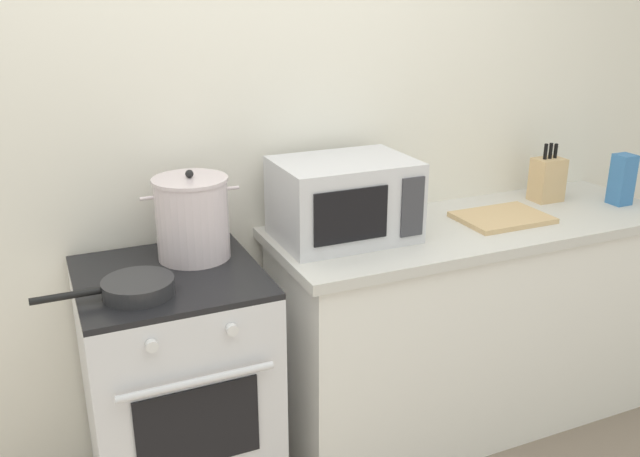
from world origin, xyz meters
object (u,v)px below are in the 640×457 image
frying_pan (136,287)px  cutting_board (502,217)px  stove (179,393)px  microwave (344,199)px  pasta_box (622,179)px  knife_block (547,179)px  stock_pot (192,218)px

frying_pan → cutting_board: size_ratio=1.17×
stove → microwave: 0.92m
frying_pan → pasta_box: pasta_box is taller
stove → knife_block: (1.70, 0.14, 0.56)m
microwave → knife_block: 1.03m
stove → cutting_board: size_ratio=2.56×
cutting_board → pasta_box: bearing=-2.9°
stove → knife_block: bearing=4.7°
cutting_board → stock_pot: bearing=174.8°
stock_pot → pasta_box: 1.85m
microwave → knife_block: (1.02, 0.06, -0.05)m
stock_pot → frying_pan: bearing=-135.9°
knife_block → pasta_box: bearing=-33.3°
cutting_board → knife_block: size_ratio=1.39×
stock_pot → knife_block: stock_pot is taller
cutting_board → knife_block: (0.34, 0.14, 0.09)m
microwave → frying_pan: bearing=-166.1°
stove → stock_pot: size_ratio=2.70×
stove → frying_pan: bearing=-136.0°
stock_pot → knife_block: size_ratio=1.32×
cutting_board → microwave: bearing=173.4°
cutting_board → pasta_box: pasta_box is taller
frying_pan → knife_block: bearing=8.2°
stove → frying_pan: 0.52m
cutting_board → knife_block: bearing=22.2°
pasta_box → cutting_board: bearing=177.1°
microwave → cutting_board: size_ratio=1.39×
knife_block → pasta_box: knife_block is taller
stock_pot → frying_pan: stock_pot is taller
pasta_box → stove: bearing=179.2°
cutting_board → pasta_box: size_ratio=1.64×
frying_pan → cutting_board: 1.49m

